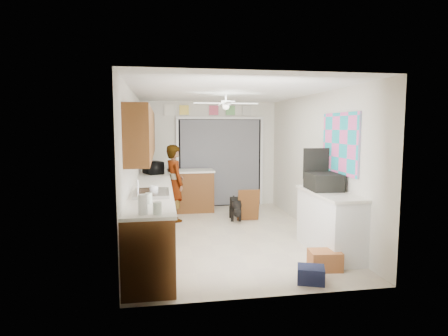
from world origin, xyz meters
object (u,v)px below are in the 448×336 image
cup (154,189)px  suitcase (323,181)px  microwave (153,168)px  dog (235,208)px  paper_towel_roll (143,205)px  man (175,183)px  cardboard_box (325,260)px  navy_crate (311,275)px

cup → suitcase: bearing=-4.1°
microwave → cup: 2.26m
suitcase → dog: suitcase is taller
paper_towel_roll → suitcase: (2.67, 1.22, 0.02)m
microwave → cup: (0.05, -2.25, -0.08)m
suitcase → man: bearing=139.6°
paper_towel_roll → man: size_ratio=0.14×
microwave → cardboard_box: bearing=-167.5°
cardboard_box → dog: size_ratio=0.65×
microwave → dog: size_ratio=0.74×
dog → suitcase: bearing=-60.0°
man → suitcase: bearing=-153.6°
microwave → navy_crate: size_ratio=1.43×
cup → man: man is taller
microwave → navy_crate: 4.24m
cardboard_box → cup: bearing=155.9°
paper_towel_roll → navy_crate: size_ratio=0.69×
navy_crate → man: man is taller
dog → cup: bearing=-126.1°
paper_towel_roll → dog: size_ratio=0.35×
paper_towel_roll → cardboard_box: size_ratio=0.54×
cardboard_box → paper_towel_roll: bearing=-170.4°
cup → dog: cup is taller
cup → man: bearing=79.4°
cardboard_box → man: size_ratio=0.26×
cardboard_box → dog: (-0.66, 2.88, 0.12)m
suitcase → dog: size_ratio=0.95×
cup → paper_towel_roll: paper_towel_roll is taller
microwave → paper_towel_roll: microwave is taller
microwave → cup: microwave is taller
paper_towel_roll → cardboard_box: bearing=9.6°
paper_towel_roll → man: 3.44m
navy_crate → microwave: bearing=118.3°
microwave → navy_crate: bearing=-174.5°
cardboard_box → suitcase: bearing=68.8°
dog → man: bearing=178.7°
paper_towel_roll → dog: (1.69, 3.28, -0.80)m
suitcase → dog: (-0.98, 2.05, -0.82)m
cardboard_box → man: (-1.89, 3.00, 0.65)m
paper_towel_roll → navy_crate: (2.00, 0.03, -0.95)m
man → navy_crate: bearing=-174.5°
cup → microwave: bearing=91.3°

